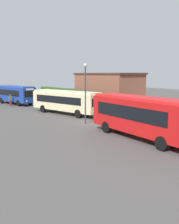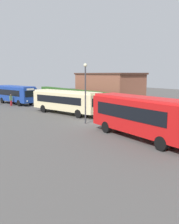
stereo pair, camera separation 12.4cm
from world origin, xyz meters
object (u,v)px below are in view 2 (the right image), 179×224
Objects in this scene: bus_cream at (66,101)px; lamppost at (85,87)px; bus_red at (141,115)px; bus_blue at (16,94)px; person_center at (11,100)px.

lamppost reaches higher than bus_cream.
bus_cream is at bearing 167.77° from lamppost.
bus_blue is at bearing -177.03° from bus_red.
bus_blue is at bearing 173.39° from bus_cream.
bus_blue is 0.94× the size of bus_red.
lamppost is at bearing -176.64° from bus_red.
bus_red is 26.44m from person_center.
lamppost is at bearing 6.18° from person_center.
bus_blue is 0.89× the size of bus_cream.
bus_cream is 1.06× the size of bus_red.
bus_cream is at bearing 176.83° from bus_red.
bus_blue is 28.13m from bus_red.
lamppost is (20.64, 0.38, 1.99)m from bus_blue.
lamppost is at bearing -9.69° from bus_blue.
bus_blue is 5.14× the size of person_center.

